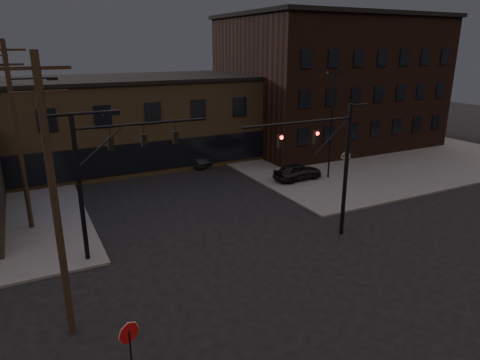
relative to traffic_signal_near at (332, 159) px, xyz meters
name	(u,v)px	position (x,y,z in m)	size (l,w,h in m)	color
ground	(295,296)	(-5.36, -4.50, -4.93)	(140.00, 140.00, 0.00)	black
sidewalk_ne	(347,149)	(16.64, 17.50, -4.86)	(30.00, 30.00, 0.15)	#474744
building_row	(137,121)	(-5.36, 23.50, -0.93)	(40.00, 12.00, 8.00)	brown
building_right	(328,83)	(16.64, 21.50, 2.07)	(22.00, 16.00, 14.00)	black
traffic_signal_near	(332,159)	(0.00, 0.00, 0.00)	(7.12, 0.24, 8.00)	black
traffic_signal_far	(104,169)	(-12.07, 3.50, 0.08)	(7.12, 0.24, 8.00)	black
stop_sign	(130,340)	(-13.36, -6.49, -3.09)	(0.72, 0.33, 2.48)	black
utility_pole_near	(56,196)	(-14.79, -2.50, 0.94)	(3.70, 0.28, 11.00)	black
utility_pole_mid	(18,134)	(-15.79, 9.50, 1.19)	(3.70, 0.28, 11.50)	black
utility_pole_far	(2,114)	(-16.86, 21.50, 0.85)	(2.20, 0.28, 11.00)	black
lot_light_a	(332,116)	(7.64, 9.50, 0.58)	(1.50, 0.28, 9.14)	black
lot_light_b	(348,105)	(13.64, 14.50, 0.58)	(1.50, 0.28, 9.14)	black
parked_car_lot_a	(298,171)	(4.84, 10.12, -4.05)	(1.73, 4.31, 1.47)	black
parked_car_lot_b	(326,152)	(11.48, 14.70, -4.03)	(2.10, 5.16, 1.50)	silver
car_crossing	(188,157)	(-1.60, 19.31, -4.12)	(1.72, 4.94, 1.63)	black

